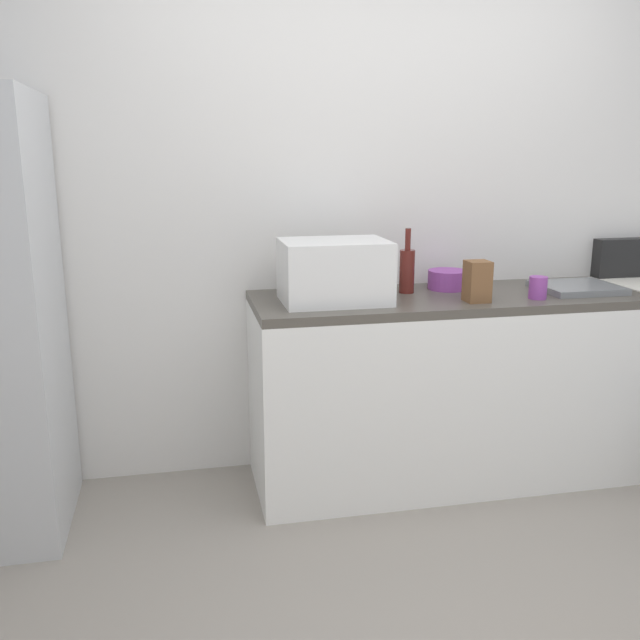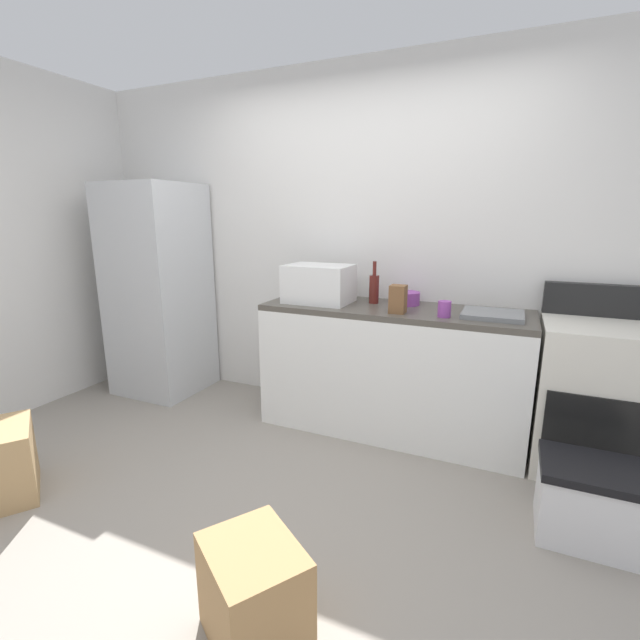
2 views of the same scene
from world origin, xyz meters
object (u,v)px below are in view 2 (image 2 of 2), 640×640
(cardboard_box_large, at_px, (254,595))
(storage_bin, at_px, (590,502))
(microwave, at_px, (319,284))
(stove_oven, at_px, (591,395))
(wine_bottle, at_px, (374,288))
(knife_block, at_px, (398,299))
(coffee_mug, at_px, (444,309))
(mixing_bowl, at_px, (406,298))
(refrigerator, at_px, (159,291))

(cardboard_box_large, bearing_deg, storage_bin, 43.09)
(microwave, distance_m, cardboard_box_large, 2.03)
(stove_oven, distance_m, microwave, 1.86)
(wine_bottle, distance_m, knife_block, 0.34)
(wine_bottle, xyz_separation_m, knife_block, (0.24, -0.25, -0.02))
(microwave, bearing_deg, coffee_mug, -7.99)
(mixing_bowl, bearing_deg, microwave, -164.34)
(stove_oven, bearing_deg, wine_bottle, 176.50)
(refrigerator, bearing_deg, microwave, 0.66)
(coffee_mug, bearing_deg, mixing_bowl, 136.23)
(storage_bin, bearing_deg, cardboard_box_large, -136.91)
(microwave, xyz_separation_m, mixing_bowl, (0.60, 0.17, -0.09))
(knife_block, bearing_deg, wine_bottle, 133.50)
(knife_block, distance_m, mixing_bowl, 0.30)
(microwave, relative_size, coffee_mug, 4.60)
(microwave, xyz_separation_m, coffee_mug, (0.91, -0.13, -0.09))
(storage_bin, bearing_deg, refrigerator, 168.40)
(coffee_mug, bearing_deg, wine_bottle, 154.76)
(microwave, xyz_separation_m, knife_block, (0.61, -0.13, -0.05))
(cardboard_box_large, bearing_deg, refrigerator, 139.32)
(wine_bottle, bearing_deg, stove_oven, -3.50)
(coffee_mug, distance_m, cardboard_box_large, 1.85)
(refrigerator, height_order, cardboard_box_large, refrigerator)
(coffee_mug, bearing_deg, knife_block, 179.95)
(stove_oven, bearing_deg, coffee_mug, -169.15)
(refrigerator, bearing_deg, coffee_mug, -2.61)
(stove_oven, height_order, coffee_mug, stove_oven)
(knife_block, bearing_deg, stove_oven, 8.12)
(microwave, xyz_separation_m, cardboard_box_large, (0.54, -1.77, -0.84))
(refrigerator, relative_size, knife_block, 9.83)
(stove_oven, bearing_deg, storage_bin, -94.73)
(storage_bin, bearing_deg, coffee_mug, 145.59)
(coffee_mug, relative_size, knife_block, 0.56)
(microwave, bearing_deg, knife_block, -11.71)
(knife_block, bearing_deg, storage_bin, -26.65)
(knife_block, relative_size, storage_bin, 0.39)
(stove_oven, distance_m, storage_bin, 0.77)
(cardboard_box_large, bearing_deg, microwave, 106.85)
(refrigerator, distance_m, cardboard_box_large, 2.78)
(cardboard_box_large, bearing_deg, stove_oven, 55.80)
(refrigerator, distance_m, microwave, 1.51)
(knife_block, height_order, cardboard_box_large, knife_block)
(stove_oven, xyz_separation_m, coffee_mug, (-0.86, -0.16, 0.48))
(cardboard_box_large, xyz_separation_m, storage_bin, (1.17, 1.09, -0.00))
(refrigerator, height_order, storage_bin, refrigerator)
(stove_oven, relative_size, wine_bottle, 3.67)
(refrigerator, xyz_separation_m, storage_bin, (3.21, -0.66, -0.69))
(stove_oven, distance_m, wine_bottle, 1.50)
(storage_bin, bearing_deg, microwave, 158.38)
(wine_bottle, distance_m, cardboard_box_large, 2.07)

